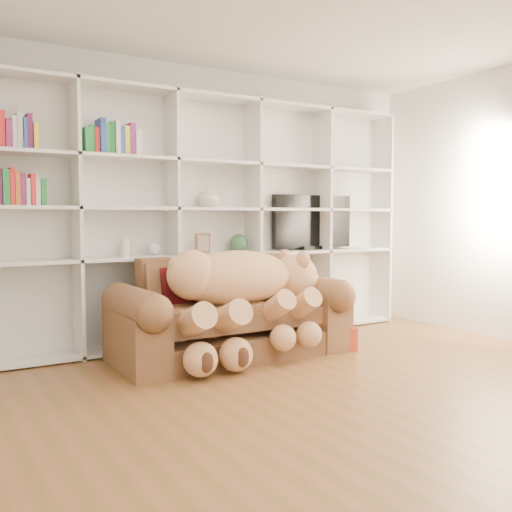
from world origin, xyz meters
TOP-DOWN VIEW (x-y plane):
  - floor at (0.00, 0.00)m, footprint 5.00×5.00m
  - wall_back at (0.00, 2.50)m, footprint 5.00×0.02m
  - bookshelf at (-0.24, 2.36)m, footprint 4.43×0.35m
  - sofa at (-0.15, 1.70)m, footprint 2.06×0.89m
  - teddy_bear at (-0.13, 1.53)m, footprint 1.61×0.86m
  - throw_pillow at (-0.57, 1.85)m, footprint 0.36×0.21m
  - gift_box at (0.83, 1.38)m, footprint 0.32×0.31m
  - tv at (1.23, 2.35)m, footprint 1.00×0.18m
  - picture_frame at (-0.13, 2.30)m, footprint 0.15×0.03m
  - green_vase at (0.28, 2.30)m, footprint 0.18×0.18m
  - figurine_tall at (-0.90, 2.30)m, footprint 0.10×0.10m
  - figurine_short at (-0.90, 2.30)m, footprint 0.09×0.09m
  - snow_globe at (-0.62, 2.30)m, footprint 0.11×0.11m
  - shelf_vase at (-0.06, 2.30)m, footprint 0.22×0.22m

SIDE VIEW (x-z plane):
  - floor at x=0.00m, z-range 0.00..0.00m
  - gift_box at x=0.83m, z-range 0.00..0.21m
  - sofa at x=-0.15m, z-range -0.11..0.76m
  - teddy_bear at x=-0.13m, z-range 0.14..1.08m
  - throw_pillow at x=-0.57m, z-range 0.43..0.79m
  - figurine_short at x=-0.90m, z-range 0.86..0.98m
  - snow_globe at x=-0.62m, z-range 0.87..0.98m
  - figurine_tall at x=-0.90m, z-range 0.86..1.02m
  - green_vase at x=0.28m, z-range 0.86..1.05m
  - picture_frame at x=-0.13m, z-range 0.87..1.06m
  - tv at x=1.23m, z-range 0.86..1.45m
  - bookshelf at x=-0.24m, z-range 0.11..2.51m
  - wall_back at x=0.00m, z-range 0.00..2.70m
  - shelf_vase at x=-0.06m, z-range 1.31..1.53m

